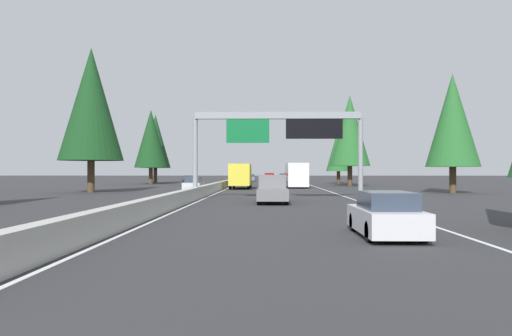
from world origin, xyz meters
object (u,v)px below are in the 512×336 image
Objects in this scene: conifer_right_near at (453,120)px; sedan_far_left at (271,182)px; sedan_far_center at (251,178)px; conifer_right_mid at (350,131)px; pickup_near_center at (272,189)px; minivan_far_right at (269,176)px; bus_mid_center at (296,174)px; conifer_left_mid at (151,139)px; sign_gantry_overhead at (280,130)px; conifer_left_far at (155,141)px; oncoming_far at (194,185)px; conifer_right_far at (338,149)px; box_truck_distant_b at (241,175)px; sedan_mid_left at (282,176)px; oncoming_near at (191,181)px; sedan_distant_a at (386,216)px; conifer_left_near at (91,104)px.

sedan_far_left is at bearing 46.49° from conifer_right_near.
sedan_far_center is 35.83m from conifer_right_mid.
pickup_near_center reaches higher than minivan_far_right.
conifer_right_near reaches higher than pickup_near_center.
conifer_right_near is at bearing -158.63° from sedan_far_center.
pickup_near_center is 1.27× the size of sedan_far_left.
conifer_left_mid is (15.23, 22.72, 5.66)m from bus_mid_center.
pickup_near_center is 1.27× the size of sedan_far_center.
conifer_right_mid reaches higher than sign_gantry_overhead.
sign_gantry_overhead is 53.84m from conifer_left_far.
oncoming_far is (-12.68, 11.53, -1.03)m from bus_mid_center.
conifer_left_mid is 1.01× the size of conifer_left_far.
pickup_near_center is 1.12× the size of minivan_far_right.
sedan_far_center is at bearing 3.19° from pickup_near_center.
conifer_left_far is at bearing 85.23° from conifer_right_far.
bus_mid_center is at bearing -51.23° from box_truck_distant_b.
conifer_left_far is at bearing 63.46° from conifer_right_mid.
pickup_near_center is 1.27× the size of oncoming_far.
conifer_right_near is 53.82m from conifer_left_far.
sedan_far_left is 14.75m from oncoming_far.
conifer_right_near reaches higher than minivan_far_right.
sign_gantry_overhead is 23.12m from box_truck_distant_b.
sedan_mid_left is (96.48, -3.01, -4.51)m from sign_gantry_overhead.
oncoming_far is at bearing 80.59° from conifer_right_near.
conifer_left_far reaches higher than sedan_mid_left.
oncoming_near is at bearing 49.00° from conifer_right_near.
sedan_far_center is at bearing 132.24° from minivan_far_right.
conifer_left_mid reaches higher than conifer_left_far.
conifer_right_far is at bearing 114.20° from oncoming_near.
conifer_right_far is (-18.55, -15.48, 5.07)m from sedan_far_center.
sedan_distant_a is 39.98m from conifer_left_near.
minivan_far_right is 0.39× the size of conifer_right_mid.
sign_gantry_overhead is at bearing -157.42° from conifer_left_far.
conifer_left_far is at bearing 42.40° from sedan_far_left.
conifer_right_mid is at bearing 178.99° from conifer_right_far.
minivan_far_right is 0.43× the size of conifer_right_near.
conifer_right_near is (11.10, -16.87, 1.81)m from sign_gantry_overhead.
conifer_left_mid reaches higher than sedan_far_left.
minivan_far_right is 32.93m from conifer_left_mid.
conifer_right_far is at bearing -94.77° from conifer_left_far.
sedan_distant_a is 48.69m from bus_mid_center.
conifer_right_near is at bearing -133.51° from sedan_far_left.
pickup_near_center is 1.27× the size of sedan_mid_left.
oncoming_near is 1.00× the size of oncoming_far.
box_truck_distant_b is 19.15m from conifer_left_near.
sedan_far_center is at bearing 6.03° from sedan_far_left.
conifer_right_far is 0.66× the size of conifer_left_near.
oncoming_far is at bearing 137.71° from bus_mid_center.
sedan_distant_a and oncoming_far have the same top height.
minivan_far_right is at bearing -4.38° from box_truck_distant_b.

